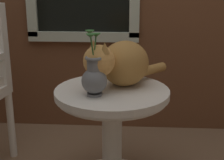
# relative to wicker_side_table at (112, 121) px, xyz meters

# --- Properties ---
(wicker_side_table) EXTENTS (0.59, 0.59, 0.56)m
(wicker_side_table) POSITION_rel_wicker_side_table_xyz_m (0.00, 0.00, 0.00)
(wicker_side_table) COLOR silver
(wicker_side_table) RESTS_ON ground_plane
(cat) EXTENTS (0.44, 0.44, 0.26)m
(cat) POSITION_rel_wicker_side_table_xyz_m (0.04, 0.06, 0.30)
(cat) COLOR #AD7A3D
(cat) RESTS_ON wicker_side_table
(pewter_vase_with_ivy) EXTENTS (0.12, 0.12, 0.31)m
(pewter_vase_with_ivy) POSITION_rel_wicker_side_table_xyz_m (-0.08, -0.10, 0.27)
(pewter_vase_with_ivy) COLOR slate
(pewter_vase_with_ivy) RESTS_ON wicker_side_table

